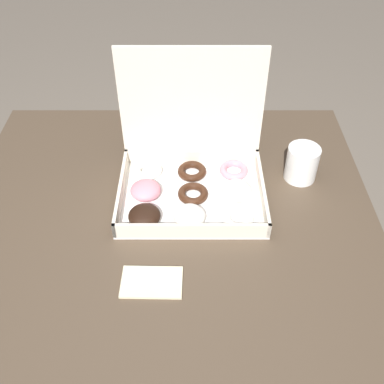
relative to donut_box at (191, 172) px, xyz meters
The scene contains 5 objects.
ground_plane 0.79m from the donut_box, 119.33° to the right, with size 8.00×8.00×0.00m, color #6B6054.
dining_table 0.20m from the donut_box, 119.33° to the right, with size 1.02×0.95×0.72m.
donut_box is the anchor object (origin of this frame).
coffee_mug 0.29m from the donut_box, ahead, with size 0.08×0.08×0.09m.
paper_napkin 0.31m from the donut_box, 105.64° to the right, with size 0.13×0.08×0.01m.
Camera 1 is at (0.06, -0.75, 1.51)m, focal length 42.00 mm.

